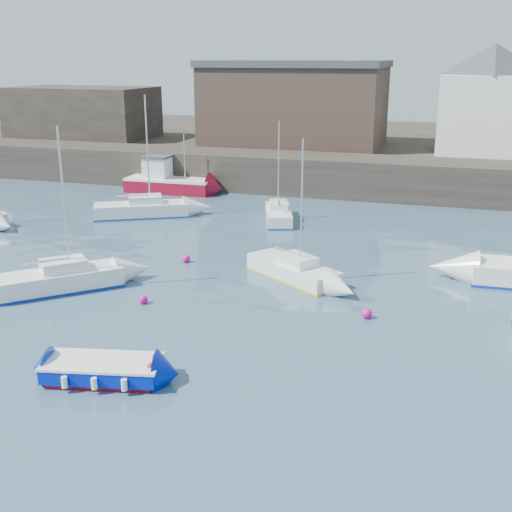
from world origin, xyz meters
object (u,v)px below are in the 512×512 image
(sailboat_h, at_px, (142,209))
(buoy_mid, at_px, (367,318))
(buoy_far, at_px, (186,262))
(blue_dinghy, at_px, (103,369))
(sailboat_f, at_px, (278,214))
(fishing_boat, at_px, (167,181))
(sailboat_a, at_px, (59,279))
(buoy_near, at_px, (144,303))
(sailboat_b, at_px, (293,270))

(sailboat_h, relative_size, buoy_mid, 18.37)
(buoy_mid, bearing_deg, buoy_far, 155.10)
(blue_dinghy, distance_m, sailboat_f, 23.61)
(fishing_boat, bearing_deg, buoy_mid, -48.27)
(sailboat_a, distance_m, buoy_near, 4.66)
(blue_dinghy, height_order, fishing_boat, fishing_boat)
(buoy_mid, xyz_separation_m, buoy_far, (-10.51, 4.88, 0.00))
(blue_dinghy, height_order, buoy_mid, blue_dinghy)
(buoy_far, bearing_deg, sailboat_f, 77.54)
(blue_dinghy, height_order, sailboat_f, sailboat_f)
(sailboat_a, xyz_separation_m, buoy_far, (4.01, 5.88, -0.55))
(buoy_near, height_order, buoy_far, buoy_far)
(sailboat_f, relative_size, buoy_mid, 14.72)
(blue_dinghy, relative_size, sailboat_a, 0.56)
(fishing_boat, height_order, sailboat_a, sailboat_a)
(blue_dinghy, distance_m, sailboat_a, 9.89)
(sailboat_h, distance_m, buoy_mid, 22.26)
(sailboat_b, bearing_deg, fishing_boat, 130.52)
(sailboat_b, distance_m, buoy_far, 6.30)
(buoy_near, height_order, buoy_mid, buoy_mid)
(blue_dinghy, bearing_deg, buoy_far, 101.32)
(fishing_boat, bearing_deg, sailboat_f, -30.47)
(fishing_boat, bearing_deg, sailboat_h, -76.84)
(fishing_boat, relative_size, buoy_mid, 16.08)
(buoy_far, bearing_deg, buoy_near, -84.51)
(buoy_near, xyz_separation_m, buoy_mid, (9.91, 1.35, 0.00))
(sailboat_h, relative_size, buoy_far, 18.76)
(sailboat_f, distance_m, buoy_mid, 17.36)
(sailboat_f, bearing_deg, sailboat_a, -111.18)
(sailboat_h, xyz_separation_m, buoy_mid, (17.65, -13.55, -0.54))
(sailboat_f, bearing_deg, sailboat_b, -70.71)
(blue_dinghy, relative_size, sailboat_h, 0.52)
(blue_dinghy, bearing_deg, fishing_boat, 111.19)
(sailboat_a, distance_m, sailboat_b, 11.42)
(sailboat_h, bearing_deg, blue_dinghy, -65.91)
(sailboat_a, xyz_separation_m, sailboat_f, (6.31, 16.29, -0.08))
(fishing_boat, bearing_deg, sailboat_b, -49.48)
(sailboat_b, relative_size, buoy_near, 17.10)
(sailboat_f, relative_size, sailboat_h, 0.80)
(sailboat_a, xyz_separation_m, buoy_near, (4.61, -0.35, -0.55))
(blue_dinghy, relative_size, buoy_far, 9.72)
(sailboat_h, height_order, buoy_mid, sailboat_h)
(sailboat_h, bearing_deg, buoy_near, -62.57)
(sailboat_h, bearing_deg, buoy_far, -50.56)
(sailboat_a, xyz_separation_m, sailboat_h, (-3.12, 14.55, -0.00))
(sailboat_f, bearing_deg, buoy_mid, -61.76)
(fishing_boat, distance_m, sailboat_h, 8.69)
(fishing_boat, xyz_separation_m, sailboat_b, (15.34, -17.95, -0.46))
(sailboat_f, relative_size, buoy_far, 15.03)
(sailboat_a, relative_size, buoy_near, 18.81)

